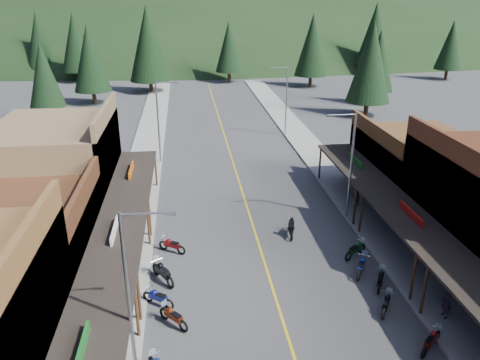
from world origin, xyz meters
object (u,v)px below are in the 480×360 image
object	(u,v)px
shop_west_2	(23,248)
pine_8	(44,75)
bike_east_8	(362,265)
pedestrian_east_b	(355,196)
bike_west_9	(172,245)
pine_3	(229,47)
bike_east_9	(356,249)
rider_on_bike	(291,228)
pine_7	(39,40)
pine_5	(374,34)
pine_4	(312,45)
bike_east_7	(381,279)
bike_east_5	(431,340)
pine_2	(148,43)
bike_east_6	(386,303)
streetlight_3	(285,98)
bike_west_7	(158,297)
bike_west_6	(173,316)
bike_west_8	(163,272)
pedestrian_east_a	(447,302)
shop_east_3	(415,167)
pine_10	(90,58)
pine_1	(75,42)
pine_6	(451,45)
streetlight_2	(350,162)
streetlight_1	(160,119)
streetlight_0	(132,292)
pine_9	(379,61)
pine_11	(371,62)
shop_west_3	(60,170)

from	to	relation	value
shop_west_2	pine_8	world-z (taller)	pine_8
bike_east_8	pedestrian_east_b	distance (m)	9.49
bike_west_9	bike_east_8	xyz separation A→B (m)	(11.22, -3.90, 0.04)
pine_3	bike_east_9	size ratio (longest dim) A/B	5.47
shop_west_2	rider_on_bike	bearing A→B (deg)	14.44
shop_west_2	pine_7	bearing A→B (deg)	103.80
pine_5	rider_on_bike	xyz separation A→B (m)	(-31.62, -66.14, -7.40)
pine_4	bike_west_9	size ratio (longest dim) A/B	6.40
bike_east_7	bike_east_5	bearing A→B (deg)	-58.13
pine_2	bike_east_6	size ratio (longest dim) A/B	7.48
streetlight_3	bike_west_7	xyz separation A→B (m)	(-13.32, -30.96, -3.90)
pine_2	pine_5	distance (m)	46.17
bike_west_6	bike_east_5	xyz separation A→B (m)	(11.96, -3.20, -0.01)
rider_on_bike	bike_west_8	bearing A→B (deg)	-144.55
pine_3	bike_east_8	xyz separation A→B (m)	(1.51, -65.32, -5.89)
bike_west_6	pedestrian_east_a	distance (m)	13.86
shop_west_2	bike_east_7	world-z (taller)	shop_west_2
shop_east_3	bike_west_7	distance (m)	23.65
pine_4	bike_west_7	size ratio (longest dim) A/B	6.41
pine_10	bike_east_5	world-z (taller)	pine_10
pine_10	bike_west_8	bearing A→B (deg)	-76.37
pine_7	shop_west_2	bearing A→B (deg)	-76.20
pine_10	bike_east_5	bearing A→B (deg)	-66.39
pine_2	bike_east_8	xyz separation A→B (m)	(15.51, -57.32, -7.40)
bike_west_8	bike_east_5	distance (m)	14.52
bike_east_7	pine_1	bearing A→B (deg)	141.09
shop_east_3	bike_east_5	bearing A→B (deg)	-113.08
pine_10	pine_4	bearing A→B (deg)	15.52
shop_east_3	bike_west_6	xyz separation A→B (m)	(-19.29, -13.99, -1.95)
shop_west_2	pine_6	world-z (taller)	pine_6
shop_west_2	bike_east_9	bearing A→B (deg)	2.64
bike_east_7	bike_east_9	xyz separation A→B (m)	(-0.26, 3.36, 0.03)
shop_west_2	bike_west_6	distance (m)	9.52
bike_west_9	pine_7	bearing A→B (deg)	53.53
streetlight_2	pine_5	bearing A→B (deg)	67.09
pine_10	bike_west_8	xyz separation A→B (m)	(11.81, -48.71, -6.11)
bike_east_8	streetlight_1	bearing A→B (deg)	151.64
pine_3	bike_east_6	size ratio (longest dim) A/B	5.88
streetlight_0	pine_4	distance (m)	70.61
pine_2	pine_7	bearing A→B (deg)	140.71
streetlight_2	bike_east_6	distance (m)	11.68
pine_9	bike_east_6	xyz separation A→B (m)	(-18.48, -47.91, -5.85)
streetlight_3	pedestrian_east_a	distance (m)	34.04
pine_1	bike_east_9	distance (m)	74.00
streetlight_1	pine_4	xyz separation A→B (m)	(24.95, 38.00, 2.78)
shop_east_3	pine_11	bearing A→B (deg)	76.83
bike_west_6	pedestrian_east_a	size ratio (longest dim) A/B	1.13
shop_west_3	streetlight_2	size ratio (longest dim) A/B	1.36
bike_east_9	pine_1	bearing A→B (deg)	168.55
shop_west_2	pine_9	bearing A→B (deg)	48.91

